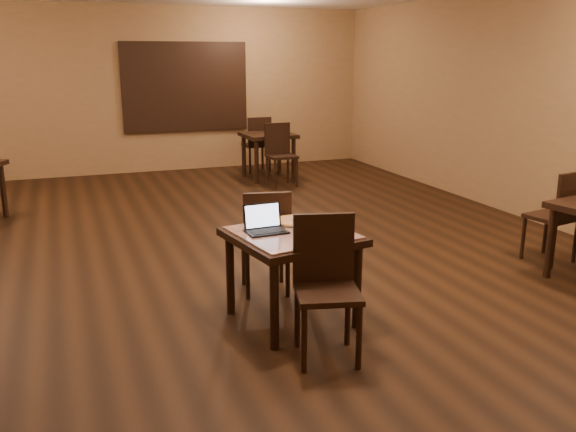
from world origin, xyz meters
name	(u,v)px	position (x,y,z in m)	size (l,w,h in m)	color
ground	(234,245)	(0.00, 0.00, 0.00)	(10.00, 10.00, 0.00)	black
wall_back	(158,90)	(0.00, 5.00, 1.50)	(8.00, 0.02, 3.00)	#946F4B
wall_right	(523,104)	(4.00, 0.00, 1.50)	(0.02, 10.00, 3.00)	#946F4B
mural	(185,87)	(0.50, 4.96, 1.55)	(2.34, 0.05, 1.64)	#295496
tiled_table	(292,244)	(-0.11, -2.16, 0.66)	(1.06, 1.06, 0.76)	black
chair_main_near	(326,278)	(-0.08, -2.77, 0.58)	(0.55, 0.55, 1.03)	black
chair_main_far	(266,236)	(-0.12, -1.54, 0.55)	(0.50, 0.50, 0.98)	black
laptop	(265,224)	(-0.31, -2.06, 0.82)	(0.33, 0.26, 0.22)	black
plate	(326,234)	(0.11, -2.34, 0.77)	(0.28, 0.28, 0.02)	white
pizza_slice	(326,232)	(0.11, -2.34, 0.79)	(0.20, 0.20, 0.02)	beige
pizza_pan	(295,223)	(0.01, -1.92, 0.77)	(0.34, 0.34, 0.01)	silver
pizza_whole	(295,221)	(0.01, -1.92, 0.78)	(0.35, 0.35, 0.02)	beige
spatula	(298,220)	(0.03, -1.94, 0.79)	(0.09, 0.22, 0.01)	silver
napkin_roll	(345,229)	(0.29, -2.30, 0.78)	(0.06, 0.15, 0.04)	white
other_table_a	(268,141)	(1.65, 3.58, 0.66)	(0.88, 0.88, 0.80)	black
other_table_a_chair_near	(280,151)	(1.64, 2.97, 0.58)	(0.46, 0.46, 1.04)	black
other_table_a_chair_far	(258,141)	(1.65, 4.18, 0.58)	(0.46, 0.46, 1.04)	black
other_table_c_chair_far	(560,212)	(3.02, -1.80, 0.56)	(0.50, 0.50, 0.99)	black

